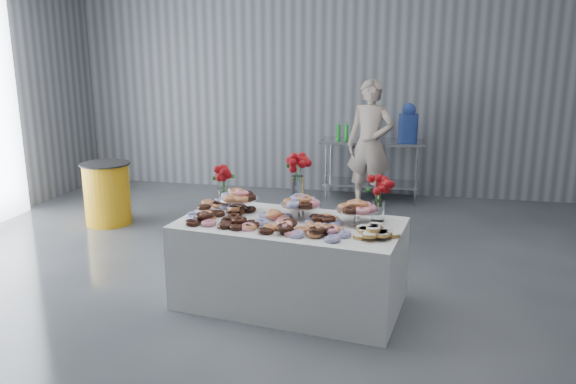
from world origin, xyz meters
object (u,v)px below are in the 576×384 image
water_jug (408,124)px  display_table (290,263)px  person (370,145)px  prep_table (372,159)px  trash_barrel (107,193)px

water_jug → display_table: bearing=-104.2°
display_table → person: size_ratio=1.05×
prep_table → trash_barrel: (-3.24, -1.94, -0.22)m
display_table → prep_table: prep_table is taller
prep_table → person: person is taller
water_jug → person: (-0.51, -0.44, -0.24)m
display_table → person: bearing=82.3°
person → trash_barrel: person is taller
display_table → trash_barrel: size_ratio=2.38×
prep_table → person: 0.53m
display_table → water_jug: size_ratio=3.43×
trash_barrel → prep_table: bearing=30.9°
water_jug → person: person is taller
prep_table → water_jug: water_jug is taller
water_jug → person: 0.71m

